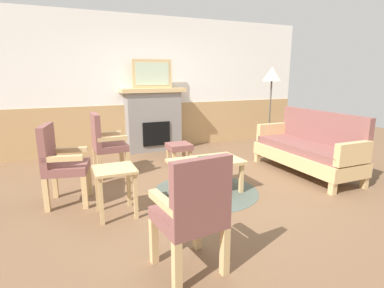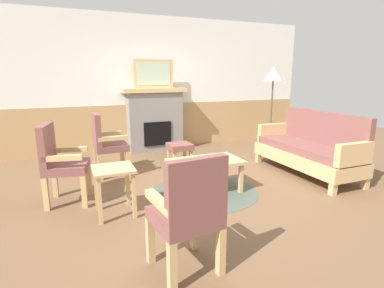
{
  "view_description": "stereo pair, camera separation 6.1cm",
  "coord_description": "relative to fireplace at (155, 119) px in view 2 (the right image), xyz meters",
  "views": [
    {
      "loc": [
        -1.71,
        -3.63,
        1.54
      ],
      "look_at": [
        0.0,
        0.35,
        0.55
      ],
      "focal_mm": 28.31,
      "sensor_mm": 36.0,
      "label": 1
    },
    {
      "loc": [
        -1.66,
        -3.65,
        1.54
      ],
      "look_at": [
        0.0,
        0.35,
        0.55
      ],
      "focal_mm": 28.31,
      "sensor_mm": 36.0,
      "label": 2
    }
  ],
  "objects": [
    {
      "name": "ground_plane",
      "position": [
        0.0,
        -2.35,
        -0.65
      ],
      "size": [
        14.0,
        14.0,
        0.0
      ],
      "primitive_type": "plane",
      "color": "brown"
    },
    {
      "name": "wall_back",
      "position": [
        0.0,
        0.25,
        0.66
      ],
      "size": [
        7.2,
        0.14,
        2.7
      ],
      "color": "white",
      "rests_on": "ground_plane"
    },
    {
      "name": "fireplace",
      "position": [
        0.0,
        0.0,
        0.0
      ],
      "size": [
        1.3,
        0.44,
        1.28
      ],
      "color": "gray",
      "rests_on": "ground_plane"
    },
    {
      "name": "framed_picture",
      "position": [
        0.0,
        0.0,
        0.91
      ],
      "size": [
        0.8,
        0.04,
        0.56
      ],
      "color": "tan",
      "rests_on": "fireplace"
    },
    {
      "name": "couch",
      "position": [
        1.82,
        -2.42,
        -0.26
      ],
      "size": [
        0.7,
        1.8,
        0.98
      ],
      "color": "tan",
      "rests_on": "ground_plane"
    },
    {
      "name": "coffee_table",
      "position": [
        -0.02,
        -2.51,
        -0.27
      ],
      "size": [
        0.96,
        0.56,
        0.44
      ],
      "color": "tan",
      "rests_on": "ground_plane"
    },
    {
      "name": "round_rug",
      "position": [
        -0.02,
        -2.51,
        -0.65
      ],
      "size": [
        1.42,
        1.42,
        0.01
      ],
      "primitive_type": "cylinder",
      "color": "#4C564C",
      "rests_on": "ground_plane"
    },
    {
      "name": "book_on_table",
      "position": [
        0.0,
        -2.47,
        -0.2
      ],
      "size": [
        0.19,
        0.19,
        0.03
      ],
      "primitive_type": "cube",
      "rotation": [
        0.0,
        0.0,
        -0.1
      ],
      "color": "#33663D",
      "rests_on": "coffee_table"
    },
    {
      "name": "footstool",
      "position": [
        0.13,
        -1.12,
        -0.37
      ],
      "size": [
        0.4,
        0.4,
        0.36
      ],
      "color": "tan",
      "rests_on": "ground_plane"
    },
    {
      "name": "armchair_near_fireplace",
      "position": [
        -1.79,
        -2.16,
        -0.11
      ],
      "size": [
        0.57,
        0.57,
        0.98
      ],
      "color": "tan",
      "rests_on": "ground_plane"
    },
    {
      "name": "armchair_by_window_left",
      "position": [
        -1.14,
        -1.28,
        -0.11
      ],
      "size": [
        0.5,
        0.5,
        0.98
      ],
      "color": "tan",
      "rests_on": "ground_plane"
    },
    {
      "name": "armchair_front_left",
      "position": [
        -0.87,
        -4.02,
        -0.11
      ],
      "size": [
        0.53,
        0.53,
        0.98
      ],
      "color": "tan",
      "rests_on": "ground_plane"
    },
    {
      "name": "side_table",
      "position": [
        -1.24,
        -2.74,
        -0.22
      ],
      "size": [
        0.44,
        0.44,
        0.55
      ],
      "color": "tan",
      "rests_on": "ground_plane"
    },
    {
      "name": "floor_lamp_by_couch",
      "position": [
        1.98,
        -1.21,
        0.8
      ],
      "size": [
        0.36,
        0.36,
        1.68
      ],
      "color": "#332D28",
      "rests_on": "ground_plane"
    }
  ]
}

